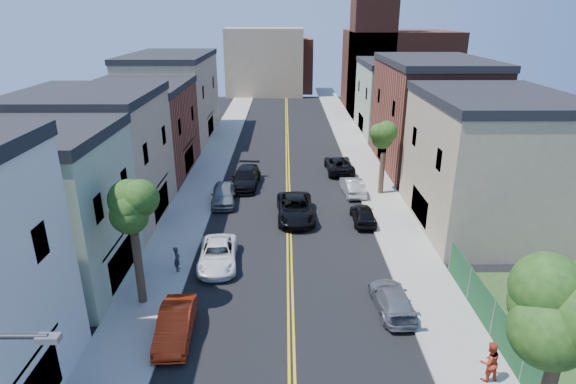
{
  "coord_description": "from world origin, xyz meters",
  "views": [
    {
      "loc": [
        -0.28,
        -7.31,
        14.57
      ],
      "look_at": [
        -0.05,
        25.39,
        2.0
      ],
      "focal_mm": 29.16,
      "sensor_mm": 36.0,
      "label": 1
    }
  ],
  "objects_px": {
    "black_car_right": "(363,214)",
    "pedestrian_right": "(489,361)",
    "dark_car_right_far": "(339,164)",
    "red_sedan": "(176,324)",
    "grey_car_left": "(223,194)",
    "black_suv_lane": "(295,208)",
    "grey_car_right": "(392,299)",
    "pedestrian_left": "(177,259)",
    "white_pickup": "(218,255)",
    "silver_car_right": "(352,186)",
    "black_car_left": "(246,178)"
  },
  "relations": [
    {
      "from": "white_pickup",
      "to": "black_suv_lane",
      "type": "relative_size",
      "value": 0.85
    },
    {
      "from": "grey_car_right",
      "to": "grey_car_left",
      "type": "bearing_deg",
      "value": -57.61
    },
    {
      "from": "black_car_left",
      "to": "pedestrian_right",
      "type": "xyz_separation_m",
      "value": [
        11.98,
        -23.87,
        0.25
      ]
    },
    {
      "from": "grey_car_left",
      "to": "black_car_left",
      "type": "distance_m",
      "value": 4.25
    },
    {
      "from": "dark_car_right_far",
      "to": "black_suv_lane",
      "type": "height_order",
      "value": "black_suv_lane"
    },
    {
      "from": "grey_car_left",
      "to": "black_car_left",
      "type": "xyz_separation_m",
      "value": [
        1.49,
        3.98,
        0.02
      ]
    },
    {
      "from": "grey_car_right",
      "to": "pedestrian_left",
      "type": "relative_size",
      "value": 2.83
    },
    {
      "from": "white_pickup",
      "to": "dark_car_right_far",
      "type": "relative_size",
      "value": 0.92
    },
    {
      "from": "red_sedan",
      "to": "dark_car_right_far",
      "type": "bearing_deg",
      "value": 64.34
    },
    {
      "from": "black_car_left",
      "to": "black_suv_lane",
      "type": "distance_m",
      "value": 8.22
    },
    {
      "from": "pedestrian_left",
      "to": "red_sedan",
      "type": "bearing_deg",
      "value": -175.85
    },
    {
      "from": "red_sedan",
      "to": "black_suv_lane",
      "type": "bearing_deg",
      "value": 63.76
    },
    {
      "from": "white_pickup",
      "to": "silver_car_right",
      "type": "relative_size",
      "value": 1.15
    },
    {
      "from": "pedestrian_left",
      "to": "dark_car_right_far",
      "type": "bearing_deg",
      "value": -38.89
    },
    {
      "from": "silver_car_right",
      "to": "dark_car_right_far",
      "type": "relative_size",
      "value": 0.8
    },
    {
      "from": "red_sedan",
      "to": "pedestrian_right",
      "type": "bearing_deg",
      "value": -15.26
    },
    {
      "from": "black_car_left",
      "to": "silver_car_right",
      "type": "height_order",
      "value": "black_car_left"
    },
    {
      "from": "pedestrian_right",
      "to": "dark_car_right_far",
      "type": "bearing_deg",
      "value": -95.31
    },
    {
      "from": "grey_car_left",
      "to": "black_car_left",
      "type": "height_order",
      "value": "black_car_left"
    },
    {
      "from": "black_car_left",
      "to": "pedestrian_right",
      "type": "relative_size",
      "value": 3.06
    },
    {
      "from": "pedestrian_left",
      "to": "pedestrian_right",
      "type": "xyz_separation_m",
      "value": [
        14.88,
        -9.01,
        0.15
      ]
    },
    {
      "from": "grey_car_right",
      "to": "silver_car_right",
      "type": "height_order",
      "value": "silver_car_right"
    },
    {
      "from": "red_sedan",
      "to": "grey_car_left",
      "type": "relative_size",
      "value": 0.94
    },
    {
      "from": "red_sedan",
      "to": "silver_car_right",
      "type": "distance_m",
      "value": 21.89
    },
    {
      "from": "black_suv_lane",
      "to": "pedestrian_left",
      "type": "height_order",
      "value": "pedestrian_left"
    },
    {
      "from": "dark_car_right_far",
      "to": "pedestrian_right",
      "type": "distance_m",
      "value": 28.14
    },
    {
      "from": "white_pickup",
      "to": "pedestrian_left",
      "type": "xyz_separation_m",
      "value": [
        -2.28,
        -0.93,
        0.23
      ]
    },
    {
      "from": "dark_car_right_far",
      "to": "black_car_right",
      "type": "bearing_deg",
      "value": 90.66
    },
    {
      "from": "red_sedan",
      "to": "black_car_left",
      "type": "xyz_separation_m",
      "value": [
        1.7,
        20.85,
        0.1
      ]
    },
    {
      "from": "pedestrian_right",
      "to": "black_suv_lane",
      "type": "bearing_deg",
      "value": -77.3
    },
    {
      "from": "black_car_right",
      "to": "dark_car_right_far",
      "type": "xyz_separation_m",
      "value": [
        -0.49,
        11.89,
        0.07
      ]
    },
    {
      "from": "white_pickup",
      "to": "silver_car_right",
      "type": "height_order",
      "value": "silver_car_right"
    },
    {
      "from": "silver_car_right",
      "to": "pedestrian_left",
      "type": "xyz_separation_m",
      "value": [
        -12.2,
        -12.93,
        0.21
      ]
    },
    {
      "from": "black_car_right",
      "to": "grey_car_right",
      "type": "bearing_deg",
      "value": 88.81
    },
    {
      "from": "black_car_right",
      "to": "white_pickup",
      "type": "bearing_deg",
      "value": 31.59
    },
    {
      "from": "black_suv_lane",
      "to": "red_sedan",
      "type": "bearing_deg",
      "value": -115.44
    },
    {
      "from": "white_pickup",
      "to": "dark_car_right_far",
      "type": "bearing_deg",
      "value": 58.51
    },
    {
      "from": "red_sedan",
      "to": "black_car_right",
      "type": "relative_size",
      "value": 1.1
    },
    {
      "from": "black_car_left",
      "to": "grey_car_right",
      "type": "relative_size",
      "value": 1.28
    },
    {
      "from": "black_suv_lane",
      "to": "pedestrian_right",
      "type": "bearing_deg",
      "value": -67.54
    },
    {
      "from": "grey_car_right",
      "to": "dark_car_right_far",
      "type": "bearing_deg",
      "value": -92.55
    },
    {
      "from": "red_sedan",
      "to": "dark_car_right_far",
      "type": "xyz_separation_m",
      "value": [
        10.51,
        24.94,
        0.03
      ]
    },
    {
      "from": "black_car_right",
      "to": "pedestrian_right",
      "type": "bearing_deg",
      "value": 99.35
    },
    {
      "from": "dark_car_right_far",
      "to": "grey_car_right",
      "type": "bearing_deg",
      "value": 89.0
    },
    {
      "from": "black_car_left",
      "to": "grey_car_right",
      "type": "distance_m",
      "value": 20.82
    },
    {
      "from": "black_car_right",
      "to": "silver_car_right",
      "type": "relative_size",
      "value": 0.92
    },
    {
      "from": "grey_car_left",
      "to": "pedestrian_right",
      "type": "relative_size",
      "value": 2.53
    },
    {
      "from": "grey_car_left",
      "to": "black_suv_lane",
      "type": "bearing_deg",
      "value": -32.05
    },
    {
      "from": "white_pickup",
      "to": "pedestrian_right",
      "type": "xyz_separation_m",
      "value": [
        12.6,
        -9.94,
        0.38
      ]
    },
    {
      "from": "dark_car_right_far",
      "to": "grey_car_left",
      "type": "bearing_deg",
      "value": 36.38
    }
  ]
}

